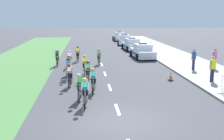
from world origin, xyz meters
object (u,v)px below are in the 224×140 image
(cyclist_seventh, at_px, (69,65))
(police_car_furthest, at_px, (119,37))
(cyclist_fifth, at_px, (88,71))
(traffic_cone_near, at_px, (171,76))
(cyclist_fourth, at_px, (70,75))
(cyclist_lead, at_px, (85,91))
(cyclist_tenth, at_px, (99,56))
(cyclist_sixth, at_px, (68,68))
(cyclist_twelfth, at_px, (78,54))
(police_car_nearest, at_px, (142,52))
(spectator_back, at_px, (215,57))
(cyclist_ninth, at_px, (70,58))
(spectator_closest, at_px, (213,67))
(cyclist_second, at_px, (80,86))
(cyclist_eleventh, at_px, (57,57))
(cyclist_eighth, at_px, (85,64))
(police_car_third, at_px, (124,40))
(spectator_middle, at_px, (194,58))
(cyclist_third, at_px, (93,80))
(police_car_second, at_px, (132,45))

(cyclist_seventh, xyz_separation_m, police_car_furthest, (7.21, 26.88, -0.11))
(cyclist_fifth, relative_size, traffic_cone_near, 2.69)
(police_car_furthest, bearing_deg, cyclist_fourth, -102.98)
(cyclist_lead, bearing_deg, cyclist_fifth, 87.46)
(cyclist_tenth, bearing_deg, cyclist_sixth, -114.23)
(cyclist_twelfth, bearing_deg, police_car_nearest, 12.61)
(cyclist_sixth, height_order, police_car_nearest, police_car_nearest)
(cyclist_sixth, height_order, spectator_back, spectator_back)
(cyclist_ninth, relative_size, cyclist_twelfth, 1.00)
(cyclist_fourth, relative_size, cyclist_sixth, 1.00)
(cyclist_twelfth, distance_m, spectator_closest, 13.07)
(spectator_closest, bearing_deg, police_car_furthest, 94.50)
(cyclist_second, bearing_deg, cyclist_fifth, 82.40)
(cyclist_second, xyz_separation_m, cyclist_tenth, (1.57, 10.39, 0.00))
(cyclist_fifth, height_order, cyclist_eleventh, same)
(police_car_furthest, distance_m, traffic_cone_near, 29.30)
(cyclist_lead, height_order, spectator_back, spectator_back)
(cyclist_eighth, height_order, spectator_back, spectator_back)
(cyclist_lead, distance_m, cyclist_second, 1.04)
(cyclist_ninth, distance_m, spectator_closest, 11.62)
(cyclist_lead, relative_size, police_car_nearest, 0.38)
(cyclist_seventh, xyz_separation_m, police_car_third, (7.21, 20.55, -0.11))
(cyclist_lead, xyz_separation_m, police_car_third, (6.02, 27.80, -0.11))
(spectator_back, bearing_deg, traffic_cone_near, -146.09)
(cyclist_eleventh, height_order, spectator_middle, spectator_middle)
(cyclist_seventh, distance_m, spectator_back, 11.80)
(cyclist_second, xyz_separation_m, cyclist_sixth, (-0.88, 4.96, 0.00))
(cyclist_fifth, bearing_deg, cyclist_second, -97.60)
(cyclist_eleventh, height_order, cyclist_twelfth, same)
(cyclist_lead, relative_size, cyclist_third, 1.00)
(cyclist_third, bearing_deg, cyclist_eleventh, 108.37)
(police_car_furthest, bearing_deg, cyclist_eleventh, -110.19)
(cyclist_third, xyz_separation_m, cyclist_ninth, (-1.75, 7.90, 0.00))
(cyclist_lead, distance_m, cyclist_tenth, 11.45)
(police_car_nearest, bearing_deg, spectator_closest, -77.65)
(spectator_middle, bearing_deg, cyclist_eighth, -177.78)
(spectator_back, bearing_deg, cyclist_fifth, -162.61)
(police_car_nearest, bearing_deg, cyclist_second, -114.66)
(cyclist_eighth, xyz_separation_m, police_car_nearest, (6.04, 7.40, -0.11))
(police_car_second, height_order, traffic_cone_near, police_car_second)
(police_car_nearest, bearing_deg, cyclist_sixth, -129.28)
(cyclist_fifth, relative_size, cyclist_twelfth, 1.00)
(cyclist_fourth, height_order, cyclist_seventh, same)
(cyclist_eleventh, bearing_deg, cyclist_seventh, -72.30)
(cyclist_ninth, bearing_deg, cyclist_tenth, 23.52)
(cyclist_ninth, xyz_separation_m, traffic_cone_near, (7.19, -5.44, -0.48))
(cyclist_third, relative_size, cyclist_fifth, 1.00)
(cyclist_twelfth, bearing_deg, cyclist_sixth, -93.83)
(cyclist_fourth, relative_size, cyclist_eleventh, 1.00)
(cyclist_fifth, xyz_separation_m, cyclist_twelfth, (-0.89, 8.52, 0.00))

